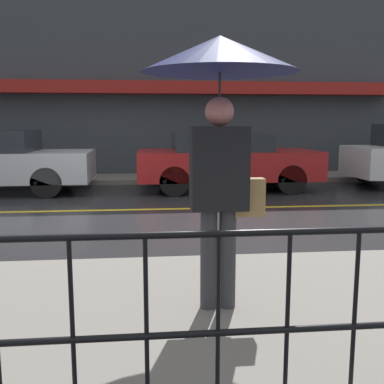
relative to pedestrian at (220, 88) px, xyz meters
name	(u,v)px	position (x,y,z in m)	size (l,w,h in m)	color
ground_plane	(87,211)	(-1.67, 4.88, -1.88)	(80.00, 80.00, 0.00)	#262628
sidewalk_near	(5,327)	(-1.67, -0.07, -1.82)	(28.00, 3.00, 0.13)	slate
sidewalk_far	(107,179)	(-1.67, 9.12, -1.82)	(28.00, 1.61, 0.13)	slate
lane_marking	(87,210)	(-1.67, 4.88, -1.87)	(25.20, 0.12, 0.01)	gold
building_storefront	(106,63)	(-1.67, 10.05, 1.44)	(28.00, 0.85, 6.72)	#383D42
pedestrian	(220,88)	(0.00, 0.00, 0.00)	(1.19, 1.19, 2.14)	#333338
car_red	(225,160)	(1.34, 7.22, -1.16)	(4.29, 1.91, 1.36)	maroon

